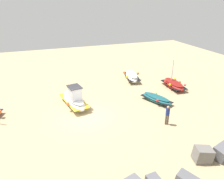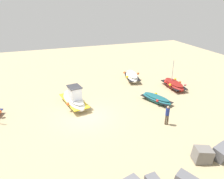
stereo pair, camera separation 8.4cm
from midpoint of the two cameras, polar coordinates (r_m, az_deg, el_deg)
name	(u,v)px [view 1 (the left image)]	position (r m, az deg, el deg)	size (l,w,h in m)	color
ground_plane	(86,116)	(19.89, -6.84, -7.01)	(58.58, 58.58, 0.00)	tan
fishing_boat_1	(74,99)	(21.57, -10.03, -2.57)	(2.30, 4.67, 2.21)	white
fishing_boat_2	(156,99)	(22.65, 11.45, -2.38)	(2.33, 3.63, 0.73)	#1E6670
fishing_boat_3	(132,76)	(28.16, 5.08, 3.46)	(2.19, 4.03, 1.04)	white
fishing_boat_4	(174,84)	(26.59, 15.73, 1.29)	(2.00, 3.78, 3.25)	maroon
person_walking	(168,114)	(18.68, 14.21, -6.20)	(0.32, 0.32, 1.73)	brown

